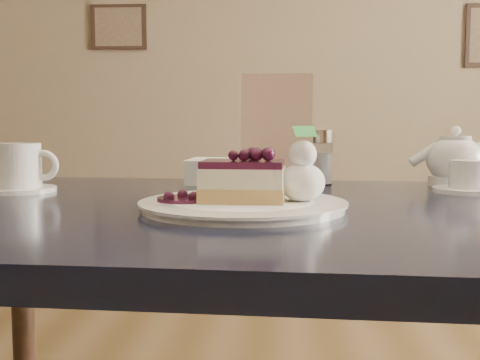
# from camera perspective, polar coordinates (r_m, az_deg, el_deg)

# --- Properties ---
(main_table) EXTENTS (1.22, 0.85, 0.74)m
(main_table) POSITION_cam_1_polar(r_m,az_deg,el_deg) (0.92, 0.62, -7.18)
(main_table) COLOR black
(main_table) RESTS_ON ground
(dessert_plate) EXTENTS (0.29, 0.29, 0.01)m
(dessert_plate) POSITION_cam_1_polar(r_m,az_deg,el_deg) (0.85, 0.27, -2.47)
(dessert_plate) COLOR white
(dessert_plate) RESTS_ON main_table
(cheesecake_slice) EXTENTS (0.12, 0.09, 0.06)m
(cheesecake_slice) POSITION_cam_1_polar(r_m,az_deg,el_deg) (0.85, 0.28, -0.13)
(cheesecake_slice) COLOR tan
(cheesecake_slice) RESTS_ON dessert_plate
(whipped_cream) EXTENTS (0.06, 0.06, 0.06)m
(whipped_cream) POSITION_cam_1_polar(r_m,az_deg,el_deg) (0.85, 5.92, -0.21)
(whipped_cream) COLOR white
(whipped_cream) RESTS_ON dessert_plate
(berry_sauce) EXTENTS (0.08, 0.08, 0.01)m
(berry_sauce) POSITION_cam_1_polar(r_m,az_deg,el_deg) (0.86, -5.29, -1.82)
(berry_sauce) COLOR black
(berry_sauce) RESTS_ON dessert_plate
(coffee_set) EXTENTS (0.14, 0.13, 0.09)m
(coffee_set) POSITION_cam_1_polar(r_m,az_deg,el_deg) (1.14, -20.11, 0.89)
(coffee_set) COLOR white
(coffee_set) RESTS_ON main_table
(tea_set) EXTENTS (0.16, 0.22, 0.10)m
(tea_set) POSITION_cam_1_polar(r_m,az_deg,el_deg) (1.22, 19.85, 1.35)
(tea_set) COLOR white
(tea_set) RESTS_ON main_table
(menu_card) EXTENTS (0.14, 0.04, 0.22)m
(menu_card) POSITION_cam_1_polar(r_m,az_deg,el_deg) (1.18, 3.52, 4.75)
(menu_card) COLOR silver
(menu_card) RESTS_ON main_table
(sugar_shaker) EXTENTS (0.06, 0.06, 0.11)m
(sugar_shaker) POSITION_cam_1_polar(r_m,az_deg,el_deg) (1.20, 7.43, 2.20)
(sugar_shaker) COLOR white
(sugar_shaker) RESTS_ON main_table
(napkin_stack) EXTENTS (0.12, 0.12, 0.05)m
(napkin_stack) POSITION_cam_1_polar(r_m,az_deg,el_deg) (1.22, -2.08, 0.85)
(napkin_stack) COLOR white
(napkin_stack) RESTS_ON main_table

